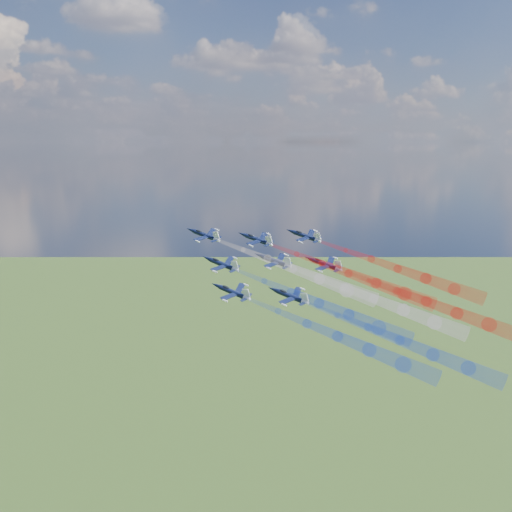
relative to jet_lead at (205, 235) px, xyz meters
name	(u,v)px	position (x,y,z in m)	size (l,w,h in m)	color
jet_lead	(205,235)	(0.00, 0.00, 0.00)	(9.95, 12.43, 3.32)	black
trail_lead	(293,269)	(18.20, -23.05, -7.19)	(4.14, 49.49, 4.14)	white
jet_inner_left	(222,264)	(0.10, -15.74, -5.94)	(9.95, 12.43, 3.32)	black
trail_inner_left	(319,303)	(18.29, -38.79, -13.13)	(4.14, 49.49, 4.14)	blue
jet_inner_right	(257,239)	(14.66, -4.96, -1.40)	(9.95, 12.43, 3.32)	black
trail_inner_right	(348,273)	(32.85, -28.01, -8.59)	(4.14, 49.49, 4.14)	red
jet_outer_left	(232,292)	(-1.34, -28.31, -10.87)	(9.95, 12.43, 3.32)	black
trail_outer_left	(338,336)	(16.85, -51.36, -18.06)	(4.14, 49.49, 4.14)	blue
jet_center_third	(274,261)	(14.86, -17.79, -5.70)	(9.95, 12.43, 3.32)	black
trail_center_third	(374,299)	(33.06, -40.84, -12.89)	(4.14, 49.49, 4.14)	white
jet_outer_right	(305,236)	(30.19, -5.83, -1.11)	(9.95, 12.43, 3.32)	black
trail_outer_right	(398,269)	(48.39, -28.88, -8.30)	(4.14, 49.49, 4.14)	red
jet_rear_left	(290,296)	(12.64, -33.35, -12.05)	(9.95, 12.43, 3.32)	black
trail_rear_left	(400,340)	(30.83, -56.40, -19.24)	(4.14, 49.49, 4.14)	blue
jet_rear_right	(325,264)	(29.08, -20.97, -7.04)	(9.95, 12.43, 3.32)	black
trail_rear_right	(426,302)	(47.27, -44.02, -14.24)	(4.14, 49.49, 4.14)	red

